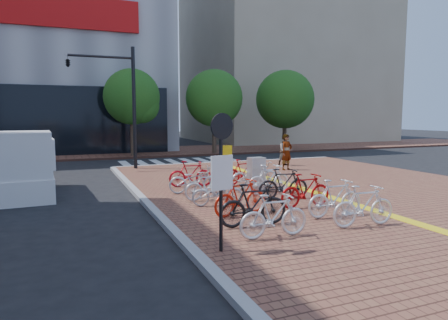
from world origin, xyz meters
name	(u,v)px	position (x,y,z in m)	size (l,w,h in m)	color
ground	(293,212)	(0.00, 0.00, 0.00)	(120.00, 120.00, 0.00)	black
kerb_west	(243,304)	(-4.00, -5.00, 0.08)	(0.25, 34.00, 0.15)	gray
kerb_north	(231,162)	(3.00, 12.00, 0.08)	(14.00, 0.25, 0.15)	gray
far_sidewalk	(152,152)	(0.00, 21.00, 0.07)	(70.00, 8.00, 0.15)	brown
building_beige	(281,64)	(18.00, 32.00, 9.00)	(20.00, 18.00, 18.00)	gray
crosswalk	(182,162)	(0.50, 14.00, 0.01)	(7.50, 4.00, 0.01)	silver
street_trees	(227,100)	(5.04, 17.45, 4.10)	(16.20, 4.60, 6.35)	#38281E
bike_0	(274,216)	(-2.05, -2.45, 0.66)	(0.48, 1.71, 1.03)	silver
bike_1	(253,205)	(-2.05, -1.39, 0.70)	(0.52, 1.84, 1.11)	black
bike_2	(241,197)	(-1.91, -0.28, 0.67)	(0.49, 1.75, 1.05)	red
bike_3	(218,192)	(-2.07, 1.07, 0.57)	(0.56, 1.61, 0.85)	#A8A8AC
bike_4	(208,186)	(-2.08, 1.94, 0.63)	(0.45, 1.60, 0.96)	silver
bike_5	(195,180)	(-2.11, 3.25, 0.64)	(0.65, 1.87, 0.98)	#B9B9BE
bike_6	(191,174)	(-1.85, 4.57, 0.67)	(0.48, 1.72, 1.03)	#B90D1A
bike_7	(364,206)	(0.50, -2.48, 0.68)	(0.50, 1.78, 1.07)	silver
bike_8	(335,198)	(0.45, -1.42, 0.68)	(0.50, 1.77, 1.06)	silver
bike_9	(306,190)	(0.35, -0.12, 0.68)	(0.50, 1.76, 1.06)	#9F0B0C
bike_10	(283,184)	(0.30, 1.12, 0.68)	(0.50, 1.75, 1.05)	black
bike_11	(269,179)	(0.32, 2.16, 0.69)	(0.50, 1.78, 1.07)	white
bike_12	(255,175)	(0.28, 3.24, 0.67)	(0.69, 1.99, 1.05)	silver
bike_13	(243,172)	(0.30, 4.31, 0.67)	(0.49, 1.73, 1.04)	#AC0C10
pedestrian_a	(287,152)	(4.16, 7.39, 1.07)	(0.67, 0.44, 1.84)	gray
pedestrian_b	(285,151)	(5.04, 9.01, 0.99)	(0.81, 0.63, 1.68)	#4C5160
utility_box	(256,174)	(0.13, 2.81, 0.78)	(0.58, 0.42, 1.26)	#AEADB2
yellow_sign	(225,160)	(-1.02, 3.02, 1.34)	(0.46, 0.15, 1.71)	#B7B7BC
notice_sign	(222,165)	(-3.50, -2.86, 1.95)	(0.52, 0.18, 2.85)	black
traffic_light_pole	(105,84)	(-4.40, 10.93, 4.50)	(3.38, 1.30, 6.30)	black
box_truck	(26,166)	(-7.74, 5.79, 1.12)	(2.02, 4.22, 2.38)	silver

